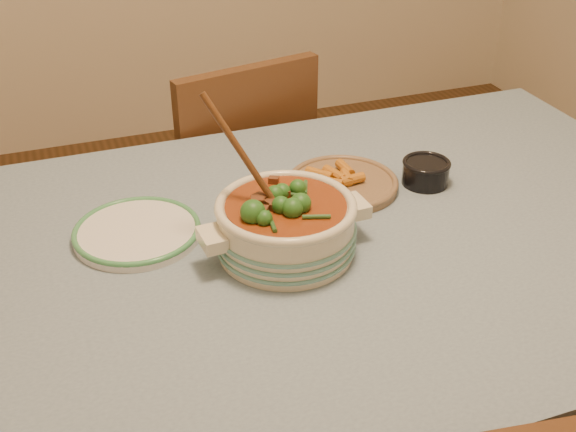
% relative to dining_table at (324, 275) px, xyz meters
% --- Properties ---
extents(dining_table, '(1.68, 1.08, 0.76)m').
position_rel_dining_table_xyz_m(dining_table, '(0.00, 0.00, 0.00)').
color(dining_table, brown).
rests_on(dining_table, floor).
extents(stew_casserole, '(0.33, 0.27, 0.31)m').
position_rel_dining_table_xyz_m(stew_casserole, '(-0.09, -0.02, 0.16)').
color(stew_casserole, beige).
rests_on(stew_casserole, dining_table).
extents(white_plate, '(0.27, 0.27, 0.02)m').
position_rel_dining_table_xyz_m(white_plate, '(-0.35, 0.13, 0.10)').
color(white_plate, white).
rests_on(white_plate, dining_table).
extents(condiment_bowl, '(0.12, 0.12, 0.06)m').
position_rel_dining_table_xyz_m(condiment_bowl, '(0.29, 0.13, 0.12)').
color(condiment_bowl, black).
rests_on(condiment_bowl, dining_table).
extents(fried_plate, '(0.30, 0.30, 0.04)m').
position_rel_dining_table_xyz_m(fried_plate, '(0.11, 0.17, 0.11)').
color(fried_plate, '#87644A').
rests_on(fried_plate, dining_table).
extents(chair_far, '(0.49, 0.49, 0.89)m').
position_rel_dining_table_xyz_m(chair_far, '(0.01, 0.72, -0.16)').
color(chair_far, '#512E18').
rests_on(chair_far, floor).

